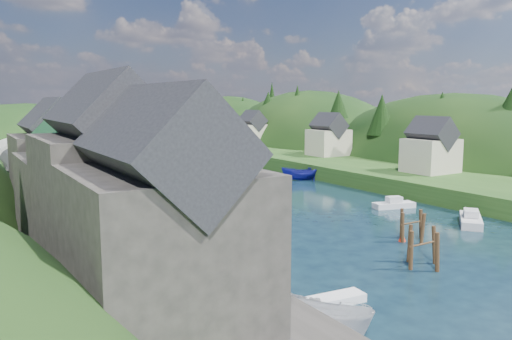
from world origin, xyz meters
TOP-DOWN VIEW (x-y plane):
  - ground at (0.00, 50.00)m, footprint 600.00×600.00m
  - hillside_right at (45.00, 75.00)m, footprint 36.00×245.56m
  - far_hills at (1.22, 174.01)m, footprint 103.00×68.00m
  - hill_trees at (0.50, 64.85)m, footprint 91.07×148.49m
  - quay_left at (-24.00, 20.00)m, footprint 12.00×110.00m
  - terrace_left_grass at (-31.00, 20.00)m, footprint 12.00×110.00m
  - quayside_buildings at (-26.00, 6.39)m, footprint 8.00×35.84m
  - boat_sheds at (-26.00, 39.00)m, footprint 7.00×21.00m
  - terrace_right at (25.00, 40.00)m, footprint 16.00×120.00m
  - right_bank_cottages at (28.00, 48.33)m, footprint 9.00×59.24m
  - piling_cluster_near at (-2.83, -1.77)m, footprint 3.29×3.06m
  - piling_cluster_far at (2.34, 3.85)m, footprint 3.00×2.82m
  - channel_buoy_near at (1.36, 4.09)m, footprint 0.70×0.70m
  - channel_buoy_far at (-1.68, 23.30)m, footprint 0.70×0.70m
  - moored_boats at (-0.82, 23.97)m, footprint 37.21×94.26m

SIDE VIEW (x-z plane):
  - far_hills at x=1.22m, z-range -32.80..11.20m
  - hillside_right at x=45.00m, z-range -31.41..16.59m
  - ground at x=0.00m, z-range 0.00..0.00m
  - channel_buoy_near at x=1.36m, z-range -0.07..1.03m
  - channel_buoy_far at x=-1.68m, z-range -0.07..1.03m
  - moored_boats at x=-0.82m, z-range -0.51..1.79m
  - quay_left at x=-24.00m, z-range 0.00..2.00m
  - piling_cluster_far at x=2.34m, z-range -0.57..2.87m
  - terrace_right at x=25.00m, z-range 0.00..2.40m
  - terrace_left_grass at x=-31.00m, z-range 0.00..2.50m
  - piling_cluster_near at x=-2.83m, z-range -0.57..3.15m
  - boat_sheds at x=-26.00m, z-range 1.52..9.02m
  - right_bank_cottages at x=28.00m, z-range 1.64..10.05m
  - quayside_buildings at x=-26.00m, z-range 0.64..13.54m
  - hill_trees at x=0.50m, z-range 4.69..17.63m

